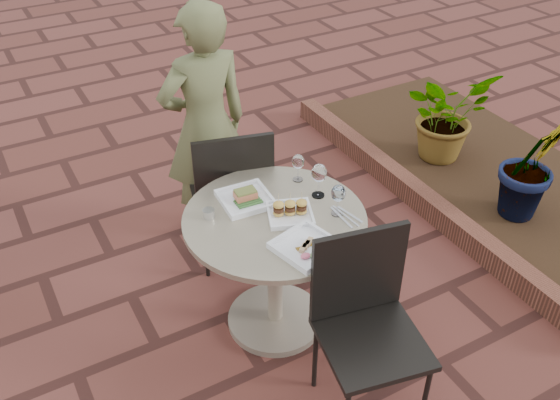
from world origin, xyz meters
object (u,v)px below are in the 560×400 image
diner (205,127)px  plate_salmon (246,198)px  plate_sliders (290,211)px  cafe_table (275,255)px  chair_far (232,187)px  plate_tuna (306,246)px  chair_near (365,312)px

diner → plate_salmon: bearing=80.6°
plate_sliders → cafe_table: bearing=156.2°
cafe_table → chair_far: chair_far is taller
cafe_table → plate_sliders: 0.29m
cafe_table → plate_tuna: size_ratio=2.87×
plate_sliders → diner: bearing=91.6°
cafe_table → chair_near: chair_near is taller
chair_near → plate_tuna: size_ratio=2.96×
chair_near → plate_sliders: bearing=107.4°
plate_tuna → chair_far: bearing=88.5°
chair_far → diner: (0.01, 0.36, 0.21)m
plate_salmon → diner: bearing=81.8°
chair_near → chair_far: bearing=106.0°
cafe_table → plate_sliders: (0.07, -0.03, 0.28)m
cafe_table → chair_far: (0.03, 0.57, 0.07)m
cafe_table → chair_far: size_ratio=0.97×
chair_near → diner: (-0.09, 1.53, 0.21)m
chair_far → plate_sliders: chair_far is taller
chair_far → plate_sliders: 0.64m
chair_far → plate_salmon: 0.45m
cafe_table → plate_sliders: bearing=-23.8°
plate_salmon → chair_near: bearing=-75.9°
plate_salmon → plate_sliders: size_ratio=0.94×
plate_salmon → plate_sliders: bearing=-57.5°
chair_far → diner: 0.42m
chair_far → plate_sliders: size_ratio=3.34×
diner → plate_sliders: diner is taller
chair_near → plate_salmon: 0.83m
diner → plate_salmon: 0.76m
diner → plate_salmon: size_ratio=5.80×
chair_near → plate_salmon: chair_near is taller
chair_far → plate_salmon: (-0.10, -0.39, 0.20)m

